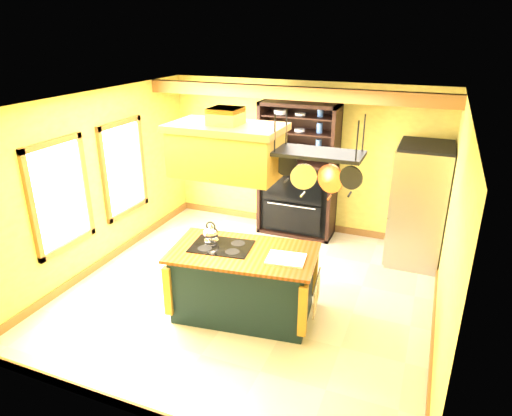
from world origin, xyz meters
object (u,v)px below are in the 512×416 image
Objects in this scene: range_hood at (227,148)px; hutch at (298,185)px; refrigerator at (418,207)px; kitchen_island at (244,282)px; pot_rack at (318,161)px.

hutch is (0.08, 2.76, -1.32)m from range_hood.
refrigerator is 0.79× the size of hutch.
pot_rack is (0.91, 0.00, 1.72)m from kitchen_island.
range_hood reaches higher than kitchen_island.
kitchen_island is at bearing -179.86° from pot_rack.
kitchen_island is at bearing 0.14° from range_hood.
hutch is at bearing 85.29° from kitchen_island.
kitchen_island is 3.14m from refrigerator.
range_hood and pot_rack have the same top height.
pot_rack is at bearing -69.57° from hutch.
pot_rack is at bearing -113.28° from refrigerator.
kitchen_island is 1.46× the size of range_hood.
kitchen_island is 1.91× the size of pot_rack.
refrigerator is at bearing 66.72° from pot_rack.
kitchen_island is at bearing -128.80° from refrigerator.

